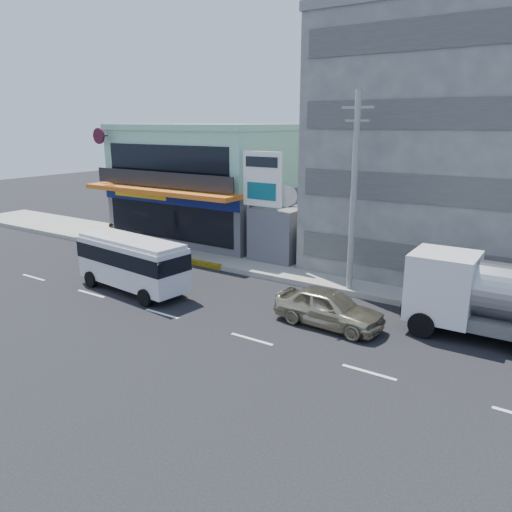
# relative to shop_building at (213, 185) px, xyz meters

# --- Properties ---
(ground) EXTENTS (120.00, 120.00, 0.00)m
(ground) POSITION_rel_shop_building_xyz_m (8.00, -13.95, -4.00)
(ground) COLOR black
(ground) RESTS_ON ground
(sidewalk) EXTENTS (70.00, 5.00, 0.30)m
(sidewalk) POSITION_rel_shop_building_xyz_m (13.00, -4.45, -3.85)
(sidewalk) COLOR gray
(sidewalk) RESTS_ON ground
(shop_building) EXTENTS (12.40, 11.70, 8.00)m
(shop_building) POSITION_rel_shop_building_xyz_m (0.00, 0.00, 0.00)
(shop_building) COLOR #4A494F
(shop_building) RESTS_ON ground
(concrete_building) EXTENTS (16.00, 12.00, 14.00)m
(concrete_building) POSITION_rel_shop_building_xyz_m (18.00, 1.05, 3.00)
(concrete_building) COLOR gray
(concrete_building) RESTS_ON ground
(gap_structure) EXTENTS (3.00, 6.00, 3.50)m
(gap_structure) POSITION_rel_shop_building_xyz_m (8.00, -1.95, -2.25)
(gap_structure) COLOR #4A494F
(gap_structure) RESTS_ON ground
(satellite_dish) EXTENTS (1.50, 1.50, 0.15)m
(satellite_dish) POSITION_rel_shop_building_xyz_m (8.00, -2.95, -0.42)
(satellite_dish) COLOR slate
(satellite_dish) RESTS_ON gap_structure
(billboard) EXTENTS (2.60, 0.18, 6.90)m
(billboard) POSITION_rel_shop_building_xyz_m (7.50, -4.75, 0.93)
(billboard) COLOR gray
(billboard) RESTS_ON ground
(utility_pole_near) EXTENTS (1.60, 0.30, 10.00)m
(utility_pole_near) POSITION_rel_shop_building_xyz_m (14.00, -6.55, 1.15)
(utility_pole_near) COLOR #999993
(utility_pole_near) RESTS_ON ground
(minibus) EXTENTS (6.86, 2.88, 2.80)m
(minibus) POSITION_rel_shop_building_xyz_m (4.46, -12.38, -2.33)
(minibus) COLOR silver
(minibus) RESTS_ON ground
(sedan) EXTENTS (4.91, 2.19, 1.64)m
(sedan) POSITION_rel_shop_building_xyz_m (14.95, -10.92, -3.18)
(sedan) COLOR tan
(sedan) RESTS_ON ground
(tanker_truck) EXTENTS (8.57, 2.91, 3.35)m
(tanker_truck) POSITION_rel_shop_building_xyz_m (21.65, -8.63, -2.20)
(tanker_truck) COLOR silver
(tanker_truck) RESTS_ON ground
(motorcycle_rider) EXTENTS (1.73, 0.74, 2.15)m
(motorcycle_rider) POSITION_rel_shop_building_xyz_m (-2.09, -8.07, -3.29)
(motorcycle_rider) COLOR #4E0B11
(motorcycle_rider) RESTS_ON ground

